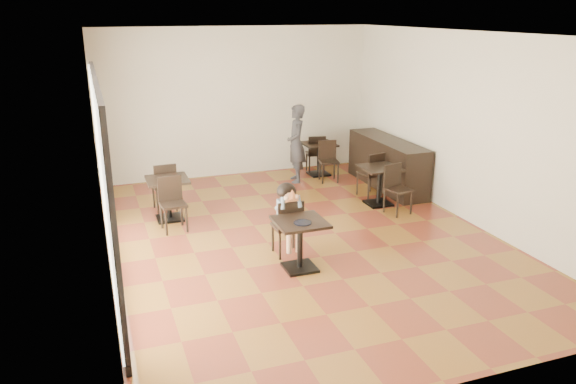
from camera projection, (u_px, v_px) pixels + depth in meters
name	position (u px, v px, depth m)	size (l,w,h in m)	color
floor	(302.00, 238.00, 9.10)	(6.00, 8.00, 0.01)	brown
ceiling	(304.00, 33.00, 8.10)	(6.00, 8.00, 0.01)	white
wall_back	(237.00, 102.00, 12.18)	(6.00, 0.01, 3.20)	beige
wall_front	(464.00, 236.00, 5.02)	(6.00, 0.01, 3.20)	beige
wall_left	(98.00, 158.00, 7.64)	(0.01, 8.00, 3.20)	beige
wall_right	(467.00, 128.00, 9.56)	(0.01, 8.00, 3.20)	beige
storefront_window	(103.00, 182.00, 7.26)	(0.04, 4.50, 2.60)	white
child_table	(300.00, 245.00, 7.90)	(0.69, 0.69, 0.73)	black
child_chair	(287.00, 227.00, 8.37)	(0.40, 0.40, 0.88)	black
child	(287.00, 219.00, 8.33)	(0.40, 0.56, 1.11)	slate
plate	(303.00, 223.00, 7.69)	(0.25, 0.25, 0.01)	black
pizza_slice	(291.00, 197.00, 8.04)	(0.26, 0.20, 0.06)	tan
adult_patron	(296.00, 144.00, 11.84)	(0.60, 0.39, 1.65)	#333337
cafe_table_mid	(379.00, 186.00, 10.54)	(0.70, 0.70, 0.74)	black
cafe_table_left	(169.00, 199.00, 9.79)	(0.71, 0.71, 0.75)	black
cafe_table_back	(319.00, 159.00, 12.46)	(0.68, 0.68, 0.72)	black
chair_mid_a	(370.00, 174.00, 11.04)	(0.40, 0.40, 0.89)	black
chair_mid_b	(399.00, 190.00, 10.06)	(0.40, 0.40, 0.89)	black
chair_left_a	(164.00, 186.00, 10.26)	(0.40, 0.40, 0.90)	black
chair_left_b	(173.00, 205.00, 9.27)	(0.40, 0.40, 0.90)	black
chair_back_a	(315.00, 154.00, 12.62)	(0.39, 0.39, 0.87)	black
chair_back_b	(329.00, 162.00, 11.95)	(0.39, 0.39, 0.87)	black
service_counter	(387.00, 163.00, 11.58)	(0.60, 2.40, 1.00)	black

